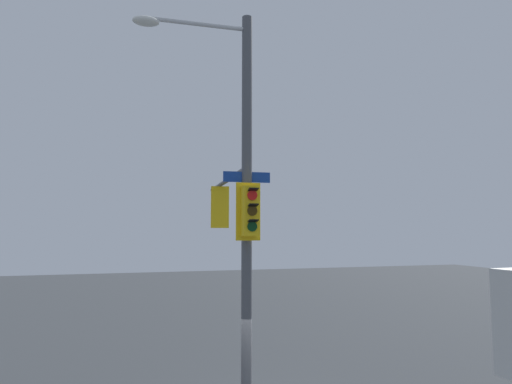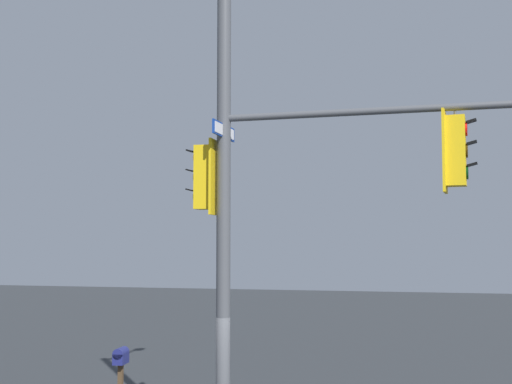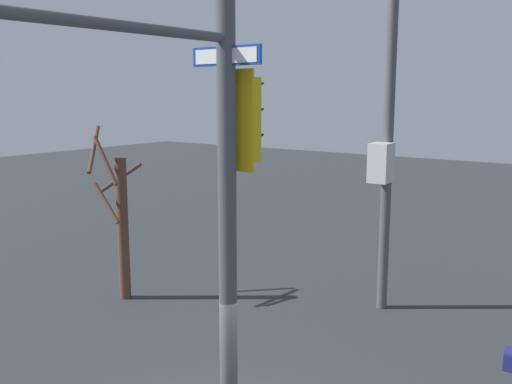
{
  "view_description": "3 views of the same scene",
  "coord_description": "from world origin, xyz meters",
  "views": [
    {
      "loc": [
        -2.86,
        -9.32,
        4.42
      ],
      "look_at": [
        -0.17,
        -0.21,
        5.31
      ],
      "focal_mm": 30.26,
      "sensor_mm": 36.0,
      "label": 1
    },
    {
      "loc": [
        10.72,
        3.29,
        3.8
      ],
      "look_at": [
        -0.33,
        0.74,
        4.62
      ],
      "focal_mm": 46.94,
      "sensor_mm": 36.0,
      "label": 2
    },
    {
      "loc": [
        -4.73,
        5.85,
        5.23
      ],
      "look_at": [
        -0.58,
        -0.03,
        3.98
      ],
      "focal_mm": 39.98,
      "sensor_mm": 36.0,
      "label": 3
    }
  ],
  "objects": [
    {
      "name": "main_signal_pole_assembly",
      "position": [
        -0.37,
        0.93,
        5.23
      ],
      "size": [
        3.19,
        6.11,
        9.52
      ],
      "rotation": [
        0.0,
        0.0,
        1.53
      ],
      "color": "#4C4F54",
      "rests_on": "ground"
    },
    {
      "name": "secondary_pole_assembly",
      "position": [
        0.46,
        -6.76,
        3.79
      ],
      "size": [
        0.48,
        0.83,
        7.72
      ],
      "rotation": [
        0.0,
        0.0,
        1.61
      ],
      "color": "#4C4F54",
      "rests_on": "ground"
    },
    {
      "name": "bare_tree_behind_pole",
      "position": [
        6.2,
        -3.66,
        2.07
      ],
      "size": [
        1.39,
        1.79,
        4.42
      ],
      "color": "brown",
      "rests_on": "ground"
    }
  ]
}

